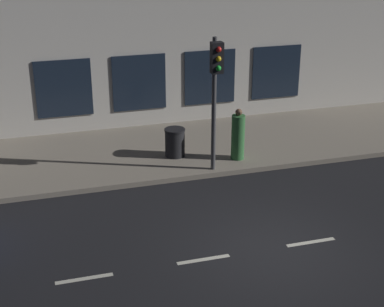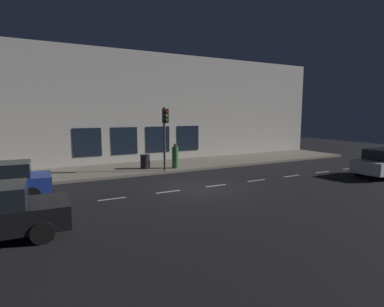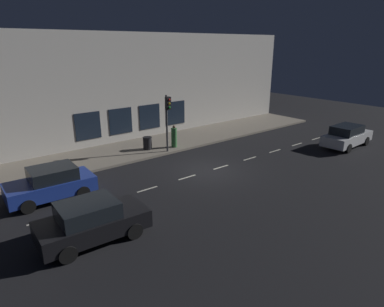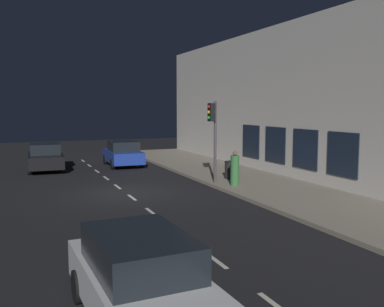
{
  "view_description": "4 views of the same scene",
  "coord_description": "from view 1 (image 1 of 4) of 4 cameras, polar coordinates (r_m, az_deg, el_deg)",
  "views": [
    {
      "loc": [
        -10.5,
        4.92,
        7.1
      ],
      "look_at": [
        3.13,
        0.95,
        1.2
      ],
      "focal_mm": 54.94,
      "sensor_mm": 36.0,
      "label": 1
    },
    {
      "loc": [
        -12.76,
        7.09,
        3.59
      ],
      "look_at": [
        1.43,
        -0.39,
        1.51
      ],
      "focal_mm": 28.69,
      "sensor_mm": 36.0,
      "label": 2
    },
    {
      "loc": [
        -13.73,
        12.21,
        7.11
      ],
      "look_at": [
        0.87,
        0.56,
        0.98
      ],
      "focal_mm": 31.15,
      "sensor_mm": 36.0,
      "label": 3
    },
    {
      "loc": [
        -4.44,
        -17.79,
        3.73
      ],
      "look_at": [
        3.13,
        0.05,
        1.59
      ],
      "focal_mm": 39.79,
      "sensor_mm": 36.0,
      "label": 4
    }
  ],
  "objects": [
    {
      "name": "traffic_light",
      "position": [
        16.04,
        2.31,
        7.16
      ],
      "size": [
        0.47,
        0.32,
        3.84
      ],
      "color": "#424244",
      "rests_on": "sidewalk"
    },
    {
      "name": "pedestrian_0",
      "position": [
        17.54,
        4.49,
        1.68
      ],
      "size": [
        0.5,
        0.5,
        1.57
      ],
      "rotation": [
        0.0,
        0.0,
        1.86
      ],
      "color": "#336B38",
      "rests_on": "sidewalk"
    },
    {
      "name": "lane_centre_line",
      "position": [
        13.98,
        11.46,
        -8.43
      ],
      "size": [
        0.12,
        27.2,
        0.01
      ],
      "color": "beige",
      "rests_on": "ground"
    },
    {
      "name": "trash_bin",
      "position": [
        17.8,
        -1.67,
        1.09
      ],
      "size": [
        0.63,
        0.63,
        0.87
      ],
      "color": "black",
      "rests_on": "sidewalk"
    },
    {
      "name": "building_facade",
      "position": [
        20.15,
        -1.97,
        13.66
      ],
      "size": [
        0.65,
        32.0,
        7.98
      ],
      "color": "beige",
      "rests_on": "ground"
    },
    {
      "name": "sidewalk",
      "position": [
        18.81,
        0.12,
        0.64
      ],
      "size": [
        4.5,
        32.0,
        0.15
      ],
      "color": "gray",
      "rests_on": "ground"
    },
    {
      "name": "ground_plane",
      "position": [
        13.59,
        7.65,
        -9.15
      ],
      "size": [
        60.0,
        60.0,
        0.0
      ],
      "primitive_type": "plane",
      "color": "black"
    }
  ]
}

